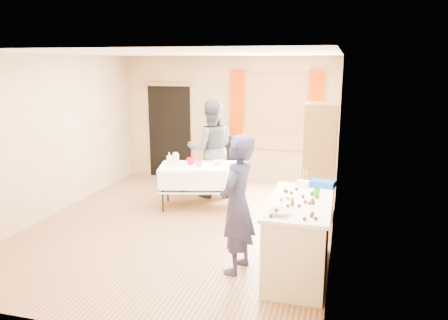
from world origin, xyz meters
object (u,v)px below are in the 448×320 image
(cabinet, at_px, (320,161))
(chair, at_px, (224,176))
(girl, at_px, (237,205))
(woman, at_px, (211,149))
(counter, at_px, (299,237))
(party_table, at_px, (203,182))

(cabinet, bearing_deg, chair, 155.32)
(chair, relative_size, girl, 0.65)
(cabinet, relative_size, girl, 1.11)
(girl, xyz_separation_m, woman, (-1.18, 2.80, 0.07))
(counter, distance_m, woman, 3.32)
(party_table, relative_size, woman, 0.90)
(chair, bearing_deg, girl, -47.58)
(counter, bearing_deg, party_table, 132.62)
(woman, bearing_deg, party_table, 70.71)
(party_table, height_order, woman, woman)
(cabinet, distance_m, girl, 2.38)
(counter, relative_size, girl, 0.91)
(party_table, bearing_deg, cabinet, -11.86)
(counter, distance_m, girl, 0.83)
(chair, bearing_deg, party_table, -72.65)
(counter, height_order, girl, girl)
(cabinet, xyz_separation_m, counter, (-0.10, -2.11, -0.47))
(chair, xyz_separation_m, woman, (-0.16, -0.28, 0.58))
(party_table, distance_m, girl, 2.46)
(counter, height_order, chair, chair)
(chair, bearing_deg, woman, -95.67)
(girl, bearing_deg, cabinet, 169.58)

